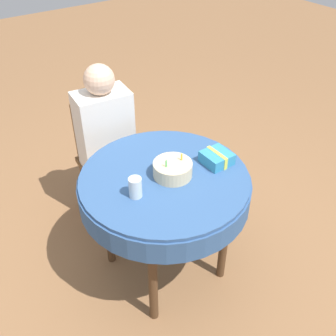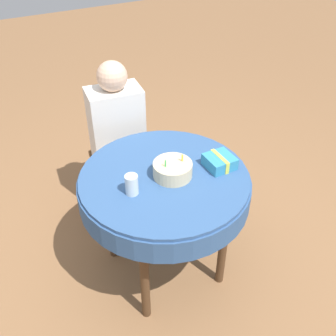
{
  "view_description": "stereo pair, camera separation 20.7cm",
  "coord_description": "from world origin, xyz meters",
  "views": [
    {
      "loc": [
        -0.93,
        -1.35,
        2.05
      ],
      "look_at": [
        0.02,
        -0.01,
        0.8
      ],
      "focal_mm": 42.0,
      "sensor_mm": 36.0,
      "label": 1
    },
    {
      "loc": [
        -0.76,
        -1.46,
        2.05
      ],
      "look_at": [
        0.02,
        -0.01,
        0.8
      ],
      "focal_mm": 42.0,
      "sensor_mm": 36.0,
      "label": 2
    }
  ],
  "objects": [
    {
      "name": "ground_plane",
      "position": [
        0.0,
        0.0,
        0.0
      ],
      "size": [
        12.0,
        12.0,
        0.0
      ],
      "primitive_type": "plane",
      "color": "#8C603D"
    },
    {
      "name": "dining_table",
      "position": [
        0.0,
        0.0,
        0.66
      ],
      "size": [
        0.94,
        0.94,
        0.75
      ],
      "color": "#335689",
      "rests_on": "ground_plane"
    },
    {
      "name": "chair",
      "position": [
        0.01,
        0.75,
        0.45
      ],
      "size": [
        0.41,
        0.41,
        0.84
      ],
      "rotation": [
        0.0,
        0.0,
        -0.11
      ],
      "color": "brown",
      "rests_on": "ground_plane"
    },
    {
      "name": "person",
      "position": [
        0.0,
        0.66,
        0.68
      ],
      "size": [
        0.37,
        0.34,
        1.14
      ],
      "rotation": [
        0.0,
        0.0,
        -0.11
      ],
      "color": "#DBB293",
      "rests_on": "ground_plane"
    },
    {
      "name": "birthday_cake",
      "position": [
        0.04,
        -0.02,
        0.79
      ],
      "size": [
        0.21,
        0.21,
        0.12
      ],
      "color": "beige",
      "rests_on": "dining_table"
    },
    {
      "name": "drinking_glass",
      "position": [
        -0.21,
        -0.05,
        0.81
      ],
      "size": [
        0.07,
        0.07,
        0.11
      ],
      "color": "silver",
      "rests_on": "dining_table"
    },
    {
      "name": "gift_box",
      "position": [
        0.3,
        -0.07,
        0.78
      ],
      "size": [
        0.15,
        0.15,
        0.07
      ],
      "color": "teal",
      "rests_on": "dining_table"
    }
  ]
}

